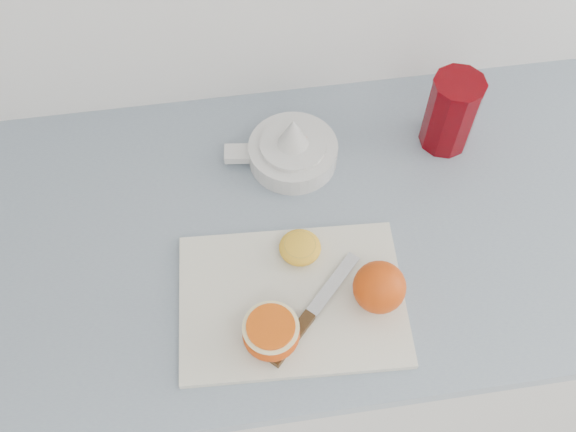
{
  "coord_description": "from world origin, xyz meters",
  "views": [
    {
      "loc": [
        -0.41,
        1.14,
        1.81
      ],
      "look_at": [
        -0.33,
        1.67,
        0.96
      ],
      "focal_mm": 40.0,
      "sensor_mm": 36.0,
      "label": 1
    }
  ],
  "objects_px": {
    "counter": "(329,320)",
    "cutting_board": "(292,300)",
    "red_tumbler": "(450,115)",
    "half_orange": "(271,333)",
    "citrus_juicer": "(292,149)"
  },
  "relations": [
    {
      "from": "counter",
      "to": "cutting_board",
      "type": "height_order",
      "value": "cutting_board"
    },
    {
      "from": "cutting_board",
      "to": "red_tumbler",
      "type": "relative_size",
      "value": 2.35
    },
    {
      "from": "half_orange",
      "to": "red_tumbler",
      "type": "relative_size",
      "value": 0.57
    },
    {
      "from": "counter",
      "to": "cutting_board",
      "type": "relative_size",
      "value": 7.43
    },
    {
      "from": "counter",
      "to": "half_orange",
      "type": "height_order",
      "value": "half_orange"
    },
    {
      "from": "half_orange",
      "to": "citrus_juicer",
      "type": "distance_m",
      "value": 0.35
    },
    {
      "from": "half_orange",
      "to": "cutting_board",
      "type": "bearing_deg",
      "value": 57.26
    },
    {
      "from": "cutting_board",
      "to": "red_tumbler",
      "type": "distance_m",
      "value": 0.43
    },
    {
      "from": "cutting_board",
      "to": "half_orange",
      "type": "relative_size",
      "value": 4.11
    },
    {
      "from": "half_orange",
      "to": "red_tumbler",
      "type": "height_order",
      "value": "red_tumbler"
    },
    {
      "from": "counter",
      "to": "red_tumbler",
      "type": "xyz_separation_m",
      "value": [
        0.21,
        0.14,
        0.51
      ]
    },
    {
      "from": "half_orange",
      "to": "citrus_juicer",
      "type": "height_order",
      "value": "citrus_juicer"
    },
    {
      "from": "cutting_board",
      "to": "red_tumbler",
      "type": "bearing_deg",
      "value": 41.06
    },
    {
      "from": "half_orange",
      "to": "citrus_juicer",
      "type": "bearing_deg",
      "value": 76.43
    },
    {
      "from": "citrus_juicer",
      "to": "half_orange",
      "type": "bearing_deg",
      "value": -103.57
    }
  ]
}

